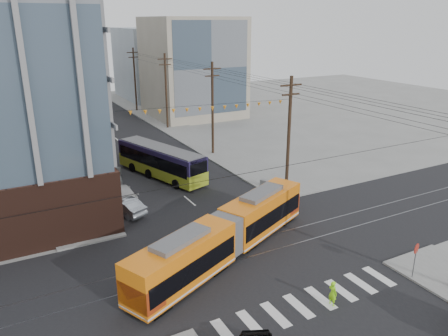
{
  "coord_description": "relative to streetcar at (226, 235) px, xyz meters",
  "views": [
    {
      "loc": [
        -14.59,
        -19.49,
        15.55
      ],
      "look_at": [
        0.33,
        8.07,
        4.86
      ],
      "focal_mm": 35.0,
      "sensor_mm": 36.0,
      "label": 1
    }
  ],
  "objects": [
    {
      "name": "parked_car_silver",
      "position": [
        -4.17,
        10.18,
        -0.93
      ],
      "size": [
        2.97,
        4.55,
        1.42
      ],
      "primitive_type": "imported",
      "rotation": [
        0.0,
        0.0,
        3.52
      ],
      "color": "#949BA5",
      "rests_on": "ground"
    },
    {
      "name": "bg_bldg_ne_near",
      "position": [
        17.78,
        44.11,
        6.36
      ],
      "size": [
        14.0,
        14.0,
        16.0
      ],
      "primitive_type": "cube",
      "color": "gray",
      "rests_on": "ground"
    },
    {
      "name": "streetcar",
      "position": [
        0.0,
        0.0,
        0.0
      ],
      "size": [
        16.46,
        9.35,
        3.28
      ],
      "primitive_type": null,
      "rotation": [
        0.0,
        0.0,
        0.43
      ],
      "color": "orange",
      "rests_on": "ground"
    },
    {
      "name": "ground",
      "position": [
        1.78,
        -3.89,
        -1.64
      ],
      "size": [
        160.0,
        160.0,
        0.0
      ],
      "primitive_type": "plane",
      "color": "slate"
    },
    {
      "name": "pedestrian",
      "position": [
        2.74,
        -7.68,
        -0.87
      ],
      "size": [
        0.43,
        0.6,
        1.55
      ],
      "primitive_type": "imported",
      "rotation": [
        0.0,
        0.0,
        1.68
      ],
      "color": "#97FF18",
      "rests_on": "ground"
    },
    {
      "name": "bg_bldg_ne_far",
      "position": [
        19.78,
        64.11,
        5.36
      ],
      "size": [
        16.0,
        16.0,
        14.0
      ],
      "primitive_type": "cube",
      "color": "#8C99A5",
      "rests_on": "ground"
    },
    {
      "name": "parked_car_white",
      "position": [
        -3.6,
        13.1,
        -0.92
      ],
      "size": [
        2.09,
        5.0,
        1.44
      ],
      "primitive_type": "imported",
      "rotation": [
        0.0,
        0.0,
        3.16
      ],
      "color": "beige",
      "rests_on": "ground"
    },
    {
      "name": "utility_pole_far",
      "position": [
        10.28,
        52.11,
        3.86
      ],
      "size": [
        0.3,
        0.3,
        11.0
      ],
      "primitive_type": "cylinder",
      "color": "black",
      "rests_on": "ground"
    },
    {
      "name": "jersey_barrier",
      "position": [
        10.08,
        8.22,
        -1.26
      ],
      "size": [
        1.98,
        3.91,
        0.77
      ],
      "primitive_type": "cube",
      "rotation": [
        0.0,
        0.0,
        0.31
      ],
      "color": "gray",
      "rests_on": "ground"
    },
    {
      "name": "stop_sign",
      "position": [
        8.99,
        -8.08,
        -0.46
      ],
      "size": [
        0.9,
        0.9,
        2.35
      ],
      "primitive_type": null,
      "rotation": [
        0.0,
        0.0,
        0.31
      ],
      "color": "#A31C10",
      "rests_on": "ground"
    },
    {
      "name": "parked_car_grey",
      "position": [
        -3.2,
        18.69,
        -0.94
      ],
      "size": [
        3.46,
        5.48,
        1.41
      ],
      "primitive_type": "imported",
      "rotation": [
        0.0,
        0.0,
        2.91
      ],
      "color": "slate",
      "rests_on": "ground"
    },
    {
      "name": "city_bus",
      "position": [
        1.87,
        17.48,
        0.01
      ],
      "size": [
        5.88,
        11.85,
        3.29
      ],
      "primitive_type": null,
      "rotation": [
        0.0,
        0.0,
        0.3
      ],
      "color": "#20183F",
      "rests_on": "ground"
    }
  ]
}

